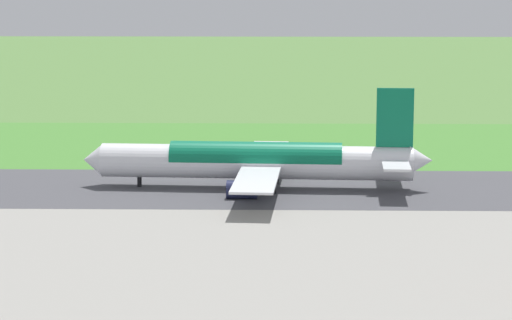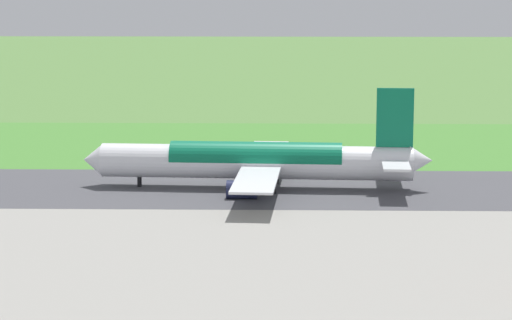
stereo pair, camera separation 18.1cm
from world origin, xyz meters
name	(u,v)px [view 2 (the right image)]	position (x,y,z in m)	size (l,w,h in m)	color
ground_plane	(177,188)	(0.00, 0.00, 0.00)	(800.00, 800.00, 0.00)	#547F3D
runway_asphalt	(177,188)	(0.00, 0.00, 0.03)	(600.00, 30.48, 0.06)	#47474C
apron_concrete	(118,308)	(0.00, 59.87, 0.03)	(440.00, 110.00, 0.05)	gray
grass_verge_foreground	(193,153)	(0.00, -32.05, 0.02)	(600.00, 80.00, 0.04)	#478534
airliner_main	(258,161)	(-12.69, 0.02, 4.35)	(54.13, 44.26, 15.88)	white
no_stopping_sign	(190,148)	(0.32, -28.60, 1.63)	(0.60, 0.10, 2.75)	slate
traffic_cone_orange	(156,150)	(7.23, -34.80, 0.28)	(0.40, 0.40, 0.55)	orange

